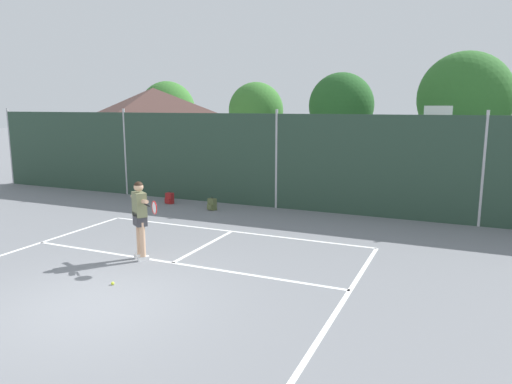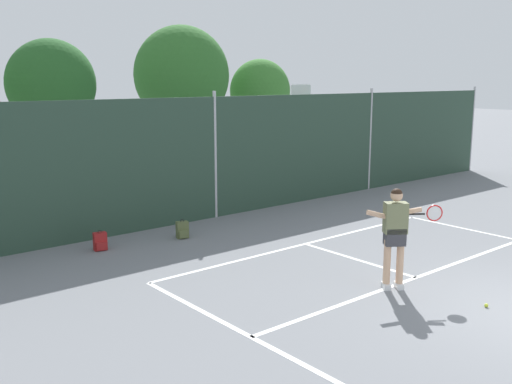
# 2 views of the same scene
# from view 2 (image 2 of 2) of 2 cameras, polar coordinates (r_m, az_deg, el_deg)

# --- Properties ---
(court_markings) EXTENTS (8.30, 11.10, 0.01)m
(court_markings) POSITION_cam_2_polar(r_m,az_deg,el_deg) (10.89, 23.33, -10.11)
(court_markings) COLOR white
(court_markings) RESTS_ON ground
(chainlink_fence) EXTENTS (26.09, 0.09, 3.43)m
(chainlink_fence) POSITION_cam_2_polar(r_m,az_deg,el_deg) (15.89, -4.01, 3.34)
(chainlink_fence) COLOR #284233
(chainlink_fence) RESTS_ON ground
(basketball_hoop) EXTENTS (0.90, 0.67, 3.55)m
(basketball_hoop) POSITION_cam_2_polar(r_m,az_deg,el_deg) (20.55, 4.27, 6.95)
(basketball_hoop) COLOR #284CB2
(basketball_hoop) RESTS_ON ground
(treeline_backdrop) EXTENTS (25.50, 4.06, 6.15)m
(treeline_backdrop) POSITION_cam_2_polar(r_m,az_deg,el_deg) (25.25, -17.38, 9.96)
(treeline_backdrop) COLOR brown
(treeline_backdrop) RESTS_ON ground
(tennis_player) EXTENTS (1.26, 0.79, 1.85)m
(tennis_player) POSITION_cam_2_polar(r_m,az_deg,el_deg) (10.77, 13.45, -3.54)
(tennis_player) COLOR silver
(tennis_player) RESTS_ON ground
(tennis_ball) EXTENTS (0.07, 0.07, 0.07)m
(tennis_ball) POSITION_cam_2_polar(r_m,az_deg,el_deg) (10.67, 21.52, -10.24)
(tennis_ball) COLOR #CCE033
(tennis_ball) RESTS_ON ground
(backpack_red) EXTENTS (0.31, 0.28, 0.46)m
(backpack_red) POSITION_cam_2_polar(r_m,az_deg,el_deg) (13.48, -14.93, -4.71)
(backpack_red) COLOR maroon
(backpack_red) RESTS_ON ground
(backpack_olive) EXTENTS (0.32, 0.30, 0.46)m
(backpack_olive) POSITION_cam_2_polar(r_m,az_deg,el_deg) (14.11, -7.18, -3.71)
(backpack_olive) COLOR #566038
(backpack_olive) RESTS_ON ground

